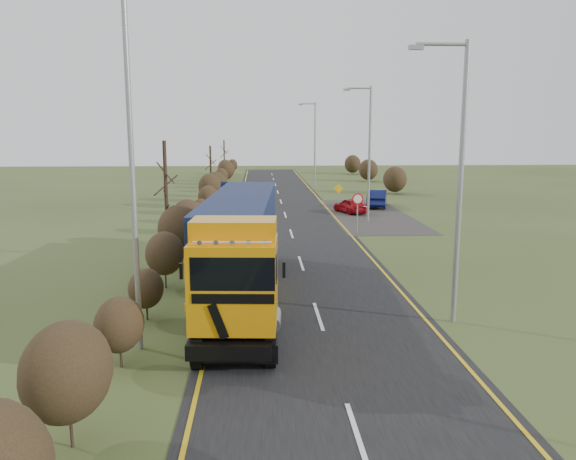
% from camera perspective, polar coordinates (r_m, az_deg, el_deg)
% --- Properties ---
extents(ground, '(160.00, 160.00, 0.00)m').
position_cam_1_polar(ground, '(24.02, 2.07, -5.68)').
color(ground, '#36451D').
rests_on(ground, ground).
extents(road, '(8.00, 120.00, 0.02)m').
position_cam_1_polar(road, '(33.72, 0.55, -1.02)').
color(road, black).
rests_on(road, ground).
extents(layby, '(6.00, 18.00, 0.02)m').
position_cam_1_polar(layby, '(44.35, 8.13, 1.59)').
color(layby, '#2F2D2A').
rests_on(layby, ground).
extents(lane_markings, '(7.52, 116.00, 0.01)m').
position_cam_1_polar(lane_markings, '(33.41, 0.58, -1.09)').
color(lane_markings, gold).
rests_on(lane_markings, road).
extents(hedgerow, '(2.24, 102.04, 6.05)m').
position_cam_1_polar(hedgerow, '(31.53, -10.14, 1.00)').
color(hedgerow, black).
rests_on(hedgerow, ground).
extents(lorry, '(3.18, 14.66, 4.05)m').
position_cam_1_polar(lorry, '(21.86, -4.85, -1.11)').
color(lorry, black).
rests_on(lorry, ground).
extents(car_red_hatchback, '(2.60, 3.78, 1.20)m').
position_cam_1_polar(car_red_hatchback, '(44.79, 6.35, 2.47)').
color(car_red_hatchback, maroon).
rests_on(car_red_hatchback, ground).
extents(car_blue_sedan, '(2.64, 4.74, 1.48)m').
position_cam_1_polar(car_blue_sedan, '(48.66, 9.04, 3.19)').
color(car_blue_sedan, '#0B123E').
rests_on(car_blue_sedan, ground).
extents(streetlight_near, '(1.99, 0.19, 9.38)m').
position_cam_1_polar(streetlight_near, '(19.42, 16.82, 5.65)').
color(streetlight_near, gray).
rests_on(streetlight_near, ground).
extents(streetlight_mid, '(2.02, 0.19, 9.52)m').
position_cam_1_polar(streetlight_mid, '(40.35, 8.11, 8.24)').
color(streetlight_mid, gray).
rests_on(streetlight_mid, ground).
extents(streetlight_far, '(2.04, 0.19, 9.62)m').
position_cam_1_polar(streetlight_far, '(66.16, 2.64, 9.11)').
color(streetlight_far, gray).
rests_on(streetlight_far, ground).
extents(left_pole, '(0.16, 0.16, 10.92)m').
position_cam_1_polar(left_pole, '(16.81, -15.57, 6.03)').
color(left_pole, gray).
rests_on(left_pole, ground).
extents(speed_sign, '(0.71, 0.10, 2.59)m').
position_cam_1_polar(speed_sign, '(35.82, 7.08, 2.53)').
color(speed_sign, gray).
rests_on(speed_sign, ground).
extents(warning_board, '(0.81, 0.11, 2.11)m').
position_cam_1_polar(warning_board, '(47.05, 5.15, 3.74)').
color(warning_board, gray).
rests_on(warning_board, ground).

